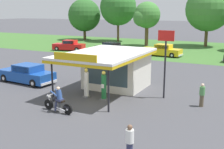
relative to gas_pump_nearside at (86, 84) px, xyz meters
name	(u,v)px	position (x,y,z in m)	size (l,w,h in m)	color
ground_plane	(89,105)	(1.12, -1.45, -0.95)	(300.00, 300.00, 0.00)	#424247
grass_verge_strip	(190,49)	(1.12, 28.55, -0.95)	(120.00, 24.00, 0.01)	#3D6B2D
service_station_kiosk	(114,66)	(0.69, 3.02, 0.79)	(5.06, 7.96, 3.46)	silver
gas_pump_nearside	(86,84)	(0.00, 0.00, 0.00)	(0.44, 0.44, 2.08)	slate
gas_pump_offside	(104,87)	(1.39, 0.00, -0.03)	(0.44, 0.44, 2.02)	slate
motorcycle_with_rider	(58,101)	(0.08, -3.33, -0.30)	(2.21, 0.70, 1.58)	black
featured_classic_sedan	(27,74)	(-6.76, 1.32, -0.24)	(5.38, 2.29, 1.56)	#19479E
parked_car_second_row_spare	(162,51)	(-0.89, 20.45, -0.25)	(5.53, 2.26, 1.58)	gold
parked_car_back_row_right	(69,46)	(-15.00, 19.14, -0.24)	(5.16, 2.72, 1.58)	red
parked_car_back_row_far_left	(111,49)	(-7.92, 19.13, -0.23)	(5.21, 3.21, 1.60)	black
bystander_standing_back_lot	(202,95)	(7.58, 1.59, -0.17)	(0.34, 0.34, 1.51)	brown
bystander_strolling_foreground	(130,142)	(6.17, -6.64, -0.14)	(0.34, 0.34, 1.56)	#2D3351
tree_oak_far_left	(84,16)	(-21.59, 33.99, 3.92)	(6.56, 6.56, 8.28)	brown
tree_oak_left	(208,10)	(2.65, 33.47, 5.00)	(7.30, 7.30, 9.81)	brown
tree_oak_centre	(146,16)	(-6.73, 29.84, 4.11)	(4.44, 4.64, 7.42)	brown
tree_oak_far_right	(118,7)	(-14.03, 34.26, 5.59)	(6.99, 6.99, 10.05)	brown
roadside_pole_sign	(166,53)	(4.91, 2.26, 2.25)	(1.10, 0.12, 4.68)	black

